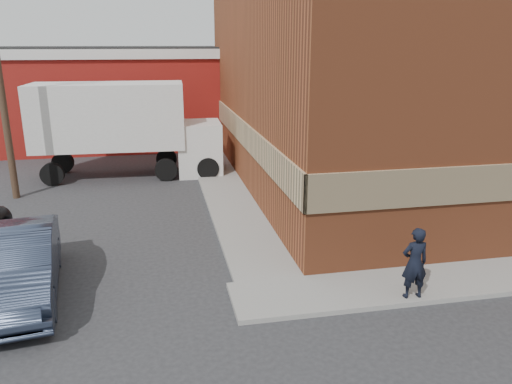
{
  "coord_description": "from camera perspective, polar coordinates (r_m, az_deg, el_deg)",
  "views": [
    {
      "loc": [
        -1.98,
        -11.09,
        5.83
      ],
      "look_at": [
        0.65,
        1.99,
        1.81
      ],
      "focal_mm": 35.0,
      "sensor_mm": 36.0,
      "label": 1
    }
  ],
  "objects": [
    {
      "name": "sedan",
      "position": [
        13.07,
        -25.71,
        -7.53
      ],
      "size": [
        2.41,
        5.18,
        1.64
      ],
      "primitive_type": "imported",
      "rotation": [
        0.0,
        0.0,
        0.14
      ],
      "color": "#2F394F",
      "rests_on": "ground"
    },
    {
      "name": "box_truck",
      "position": [
        22.94,
        -14.39,
        7.6
      ],
      "size": [
        8.49,
        2.84,
        4.15
      ],
      "rotation": [
        0.0,
        0.0,
        -0.04
      ],
      "color": "white",
      "rests_on": "ground"
    },
    {
      "name": "warehouse",
      "position": [
        31.49,
        -18.97,
        10.35
      ],
      "size": [
        16.3,
        8.3,
        5.6
      ],
      "color": "maroon",
      "rests_on": "ground"
    },
    {
      "name": "ground",
      "position": [
        12.68,
        -1.12,
        -10.62
      ],
      "size": [
        90.0,
        90.0,
        0.0
      ],
      "primitive_type": "plane",
      "color": "#28282B",
      "rests_on": "ground"
    },
    {
      "name": "brick_building",
      "position": [
        22.68,
        16.6,
        13.17
      ],
      "size": [
        14.25,
        18.25,
        9.36
      ],
      "color": "brown",
      "rests_on": "ground"
    },
    {
      "name": "sidewalk_west",
      "position": [
        21.06,
        -3.9,
        0.8
      ],
      "size": [
        1.8,
        18.0,
        0.12
      ],
      "primitive_type": "cube",
      "color": "gray",
      "rests_on": "ground"
    },
    {
      "name": "man",
      "position": [
        12.09,
        17.68,
        -7.74
      ],
      "size": [
        0.63,
        0.42,
        1.72
      ],
      "primitive_type": "imported",
      "rotation": [
        0.0,
        0.0,
        3.12
      ],
      "color": "black",
      "rests_on": "sidewalk_south"
    }
  ]
}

